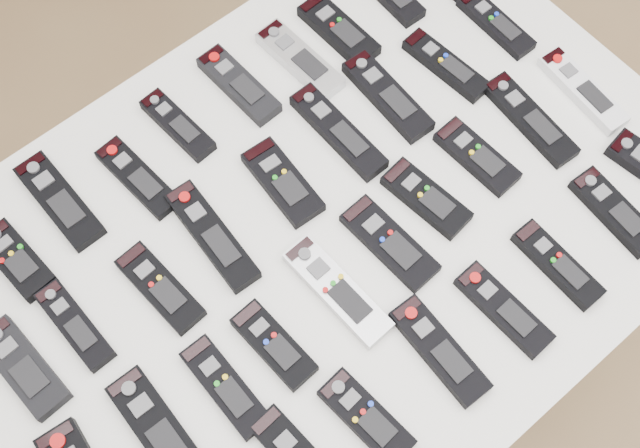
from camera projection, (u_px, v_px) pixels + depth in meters
ground at (293, 375)px, 1.99m from camera, size 4.00×4.00×0.00m
table at (320, 243)px, 1.35m from camera, size 1.25×0.88×0.78m
remote_1 at (17, 260)px, 1.26m from camera, size 0.07×0.14×0.02m
remote_2 at (60, 201)px, 1.31m from camera, size 0.06×0.19×0.02m
remote_3 at (138, 178)px, 1.33m from camera, size 0.06×0.17×0.02m
remote_4 at (178, 125)px, 1.37m from camera, size 0.05×0.16×0.02m
remote_5 at (239, 85)px, 1.40m from camera, size 0.06×0.17×0.02m
remote_6 at (300, 60)px, 1.42m from camera, size 0.06×0.18×0.02m
remote_7 at (339, 30)px, 1.45m from camera, size 0.06×0.17×0.02m
remote_10 at (23, 367)px, 1.19m from camera, size 0.07×0.17×0.02m
remote_11 at (75, 325)px, 1.22m from camera, size 0.05×0.16×0.02m
remote_12 at (160, 288)px, 1.25m from camera, size 0.06×0.16×0.02m
remote_13 at (212, 236)px, 1.28m from camera, size 0.06×0.21×0.02m
remote_14 at (283, 182)px, 1.32m from camera, size 0.07×0.16×0.02m
remote_15 at (338, 132)px, 1.36m from camera, size 0.05×0.20×0.02m
remote_16 at (387, 96)px, 1.39m from camera, size 0.06×0.19×0.02m
remote_17 at (446, 65)px, 1.42m from camera, size 0.06×0.17×0.02m
remote_18 at (496, 23)px, 1.45m from camera, size 0.05×0.16×0.02m
remote_20 at (159, 430)px, 1.16m from camera, size 0.06×0.20×0.02m
remote_21 at (225, 387)px, 1.18m from camera, size 0.05×0.16×0.02m
remote_22 at (274, 345)px, 1.21m from camera, size 0.06×0.15×0.02m
remote_23 at (337, 291)px, 1.24m from camera, size 0.06×0.20×0.02m
remote_24 at (389, 243)px, 1.28m from camera, size 0.07×0.18×0.02m
remote_25 at (426, 198)px, 1.31m from camera, size 0.07×0.16×0.02m
remote_26 at (477, 156)px, 1.34m from camera, size 0.06×0.15×0.02m
remote_27 at (530, 119)px, 1.37m from camera, size 0.06×0.20×0.02m
remote_28 at (583, 90)px, 1.39m from camera, size 0.06×0.19×0.02m
remote_32 at (366, 417)px, 1.16m from camera, size 0.07×0.16×0.02m
remote_33 at (439, 350)px, 1.20m from camera, size 0.06×0.18×0.02m
remote_34 at (504, 309)px, 1.23m from camera, size 0.06×0.17×0.02m
remote_35 at (557, 265)px, 1.26m from camera, size 0.05×0.16×0.02m
remote_36 at (615, 212)px, 1.30m from camera, size 0.06×0.17×0.02m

